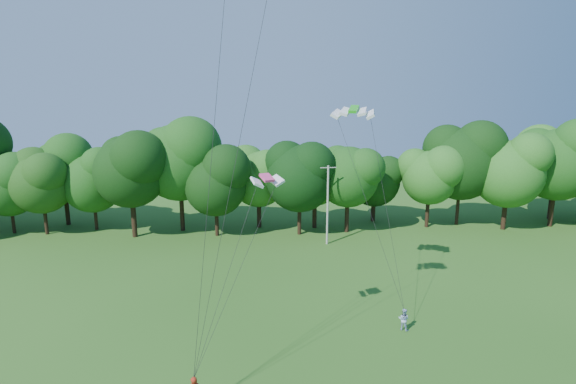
{
  "coord_description": "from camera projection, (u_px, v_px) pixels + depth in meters",
  "views": [
    {
      "loc": [
        -2.22,
        -15.86,
        15.56
      ],
      "look_at": [
        -0.84,
        13.0,
        9.31
      ],
      "focal_mm": 28.0,
      "sensor_mm": 36.0,
      "label": 1
    }
  ],
  "objects": [
    {
      "name": "kite_flyer_right",
      "position": [
        404.0,
        319.0,
        30.25
      ],
      "size": [
        0.94,
        0.89,
        1.52
      ],
      "primitive_type": "imported",
      "rotation": [
        0.0,
        0.0,
        2.57
      ],
      "color": "#A1BBE0",
      "rests_on": "ground"
    },
    {
      "name": "tree_back_east",
      "position": [
        557.0,
        152.0,
        55.94
      ],
      "size": [
        9.45,
        9.45,
        13.75
      ],
      "color": "#3A2B17",
      "rests_on": "ground"
    },
    {
      "name": "tree_back_center",
      "position": [
        300.0,
        169.0,
        49.7
      ],
      "size": [
        8.28,
        8.28,
        12.04
      ],
      "color": "#312413",
      "rests_on": "ground"
    },
    {
      "name": "kite_green",
      "position": [
        354.0,
        109.0,
        32.82
      ],
      "size": [
        3.37,
        2.36,
        0.58
      ],
      "rotation": [
        0.0,
        0.0,
        -0.35
      ],
      "color": "green",
      "rests_on": "ground"
    },
    {
      "name": "utility_pole",
      "position": [
        328.0,
        204.0,
        47.02
      ],
      "size": [
        1.69,
        0.23,
        8.46
      ],
      "rotation": [
        0.0,
        0.0,
        0.09
      ],
      "color": "#ADACA4",
      "rests_on": "ground"
    },
    {
      "name": "tree_back_west",
      "position": [
        41.0,
        177.0,
        49.89
      ],
      "size": [
        7.31,
        7.31,
        10.63
      ],
      "color": "#331E14",
      "rests_on": "ground"
    },
    {
      "name": "kite_pink",
      "position": [
        267.0,
        178.0,
        25.87
      ],
      "size": [
        2.08,
        1.61,
        0.4
      ],
      "rotation": [
        0.0,
        0.0,
        0.43
      ],
      "color": "#E53F81",
      "rests_on": "ground"
    }
  ]
}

